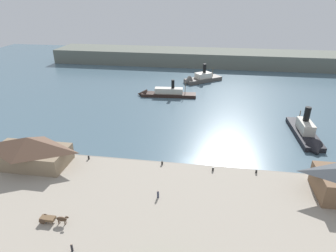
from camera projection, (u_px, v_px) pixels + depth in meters
name	position (u px, v px, depth m)	size (l,w,h in m)	color
ground_plane	(187.00, 160.00, 74.27)	(320.00, 320.00, 0.00)	#476070
quay_promenade	(176.00, 219.00, 54.33)	(110.00, 36.00, 1.20)	#9E9384
seawall_edge	(186.00, 166.00, 70.83)	(110.00, 0.80, 1.00)	gray
ferry_shed_central_terminal	(29.00, 151.00, 68.91)	(18.25, 9.59, 7.32)	#847056
horse_cart	(53.00, 219.00, 52.15)	(5.61, 1.40, 1.87)	brown
pedestrian_walking_west	(72.00, 248.00, 46.52)	(0.38, 0.38, 1.54)	#232328
pedestrian_by_tram	(158.00, 194.00, 58.65)	(0.43, 0.43, 1.74)	#33384C
mooring_post_center_east	(89.00, 158.00, 72.30)	(0.44, 0.44, 0.90)	black
mooring_post_west	(256.00, 171.00, 66.81)	(0.44, 0.44, 0.90)	black
mooring_post_east	(162.00, 163.00, 70.05)	(0.44, 0.44, 0.90)	black
mooring_post_center_west	(213.00, 169.00, 67.66)	(0.44, 0.44, 0.90)	black
ferry_moored_west	(307.00, 135.00, 84.08)	(6.23, 23.23, 10.63)	black
ferry_near_quay	(162.00, 93.00, 119.41)	(24.75, 5.98, 8.43)	black
ferry_departing_north	(199.00, 79.00, 138.02)	(19.49, 17.02, 10.25)	#514C47
far_headland	(205.00, 57.00, 170.98)	(180.00, 24.00, 8.00)	#60665B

